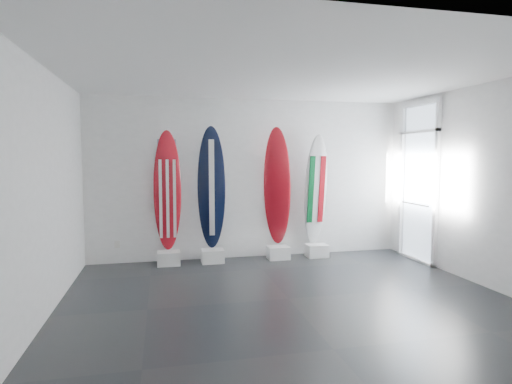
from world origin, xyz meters
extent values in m
plane|color=black|center=(0.00, 0.00, 0.00)|extent=(6.00, 6.00, 0.00)
plane|color=white|center=(0.00, 0.00, 3.00)|extent=(6.00, 6.00, 0.00)
plane|color=silver|center=(0.00, 2.50, 1.50)|extent=(6.00, 0.00, 6.00)
plane|color=silver|center=(0.00, -2.50, 1.50)|extent=(6.00, 0.00, 6.00)
plane|color=silver|center=(-3.00, 0.00, 1.50)|extent=(0.00, 5.00, 5.00)
plane|color=silver|center=(3.00, 0.00, 1.50)|extent=(0.00, 5.00, 5.00)
cube|color=white|center=(-1.55, 2.18, 0.12)|extent=(0.40, 0.30, 0.24)
ellipsoid|color=maroon|center=(-1.55, 2.28, 1.31)|extent=(0.49, 0.22, 2.15)
cube|color=white|center=(-0.77, 2.18, 0.12)|extent=(0.40, 0.30, 0.24)
ellipsoid|color=black|center=(-0.77, 2.28, 1.36)|extent=(0.53, 0.26, 2.23)
cube|color=white|center=(0.47, 2.18, 0.12)|extent=(0.40, 0.30, 0.24)
ellipsoid|color=maroon|center=(0.47, 2.28, 1.35)|extent=(0.63, 0.58, 2.24)
cube|color=white|center=(1.24, 2.18, 0.12)|extent=(0.40, 0.30, 0.24)
ellipsoid|color=silver|center=(1.24, 2.28, 1.29)|extent=(0.51, 0.34, 2.11)
cube|color=silver|center=(-2.45, 2.48, 0.35)|extent=(0.09, 0.02, 0.13)
camera|label=1|loc=(-1.64, -5.33, 1.92)|focal=29.52mm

